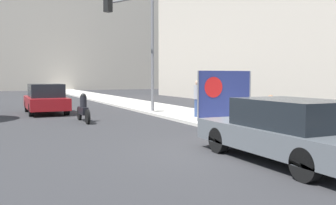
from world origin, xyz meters
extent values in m
plane|color=#303033|center=(0.00, 0.00, 0.00)|extent=(160.00, 160.00, 0.00)
cube|color=beige|center=(3.20, 15.00, 0.06)|extent=(3.29, 90.00, 0.13)
cube|color=#BCB2A3|center=(-2.00, 53.38, 11.10)|extent=(52.00, 12.00, 22.20)
cylinder|color=#474C56|center=(2.45, 1.69, 0.35)|extent=(0.03, 0.03, 0.44)
cylinder|color=#474C56|center=(2.82, 1.69, 0.35)|extent=(0.03, 0.03, 0.44)
cylinder|color=#474C56|center=(2.45, 2.06, 0.35)|extent=(0.03, 0.03, 0.44)
cylinder|color=#474C56|center=(2.82, 2.06, 0.35)|extent=(0.03, 0.03, 0.44)
cube|color=navy|center=(2.63, 1.87, 0.58)|extent=(0.40, 0.40, 0.02)
cube|color=navy|center=(2.63, 2.06, 0.78)|extent=(0.40, 0.02, 0.38)
cylinder|color=black|center=(2.63, 1.71, 0.68)|extent=(0.18, 0.42, 0.18)
cylinder|color=black|center=(2.63, 1.50, 0.35)|extent=(0.16, 0.16, 0.44)
cube|color=black|center=(2.63, 1.44, 0.18)|extent=(0.20, 0.28, 0.10)
cylinder|color=silver|center=(2.63, 1.90, 0.85)|extent=(0.34, 0.34, 0.52)
sphere|color=#936B4C|center=(2.63, 1.90, 1.22)|extent=(0.22, 0.22, 0.22)
cylinder|color=silver|center=(2.31, 1.82, 0.93)|extent=(0.45, 0.09, 0.09)
cube|color=white|center=(2.10, 1.82, 0.98)|extent=(0.40, 0.02, 0.35)
cube|color=navy|center=(2.10, 1.81, 0.98)|extent=(0.31, 0.01, 0.08)
cylinder|color=#334775|center=(2.78, 6.96, 0.52)|extent=(0.28, 0.28, 0.79)
cylinder|color=#9E9EA3|center=(2.78, 6.96, 1.23)|extent=(0.34, 0.34, 0.63)
sphere|color=tan|center=(2.78, 6.96, 1.65)|extent=(0.21, 0.21, 0.21)
cylinder|color=slate|center=(2.00, 5.54, 1.14)|extent=(0.06, 0.06, 2.04)
cylinder|color=slate|center=(4.57, 5.54, 1.14)|extent=(0.06, 0.06, 2.04)
cube|color=navy|center=(3.28, 5.54, 1.19)|extent=(2.57, 0.02, 1.94)
cylinder|color=red|center=(2.72, 5.52, 1.48)|extent=(0.85, 0.01, 0.85)
cylinder|color=slate|center=(2.07, 10.50, 3.06)|extent=(0.16, 0.16, 5.86)
cube|color=black|center=(-0.67, 9.14, 5.27)|extent=(0.40, 0.40, 0.84)
sphere|color=green|center=(-0.67, 9.14, 4.99)|extent=(0.18, 0.18, 0.18)
cube|color=#565B60|center=(0.47, -1.17, 0.53)|extent=(1.87, 4.67, 0.52)
cube|color=black|center=(0.47, -1.36, 1.10)|extent=(1.61, 2.43, 0.62)
cylinder|color=black|center=(-0.36, 0.28, 0.32)|extent=(0.22, 0.64, 0.64)
cylinder|color=black|center=(1.29, 0.28, 0.32)|extent=(0.22, 0.64, 0.64)
cylinder|color=black|center=(-0.36, -2.62, 0.32)|extent=(0.22, 0.64, 0.64)
cube|color=maroon|center=(-3.04, 12.76, 0.57)|extent=(1.89, 4.31, 0.59)
cube|color=black|center=(-3.04, 12.59, 1.21)|extent=(1.62, 2.24, 0.68)
cylinder|color=black|center=(-3.88, 14.10, 0.32)|extent=(0.22, 0.64, 0.64)
cylinder|color=black|center=(-2.21, 14.10, 0.32)|extent=(0.22, 0.64, 0.64)
cylinder|color=black|center=(-3.88, 11.42, 0.32)|extent=(0.22, 0.64, 0.64)
cylinder|color=black|center=(-2.21, 11.42, 0.32)|extent=(0.22, 0.64, 0.64)
cube|color=black|center=(-2.07, 8.17, 0.48)|extent=(0.24, 0.97, 0.32)
cylinder|color=black|center=(-2.07, 8.12, 0.82)|extent=(0.28, 0.28, 0.54)
sphere|color=black|center=(-2.07, 8.12, 1.10)|extent=(0.24, 0.24, 0.24)
cylinder|color=black|center=(-2.07, 8.98, 0.30)|extent=(0.10, 0.60, 0.60)
cylinder|color=black|center=(-2.07, 7.37, 0.30)|extent=(0.10, 0.60, 0.60)
camera|label=1|loc=(-5.41, -7.62, 1.90)|focal=40.00mm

